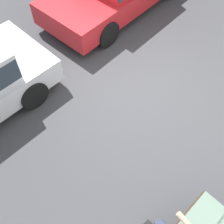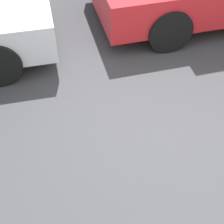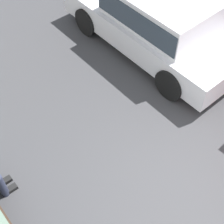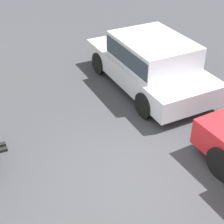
# 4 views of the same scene
# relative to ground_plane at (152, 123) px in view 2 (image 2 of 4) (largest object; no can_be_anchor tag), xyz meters

# --- Properties ---
(ground_plane) EXTENTS (60.00, 60.00, 0.00)m
(ground_plane) POSITION_rel_ground_plane_xyz_m (0.00, 0.00, 0.00)
(ground_plane) COLOR #38383A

